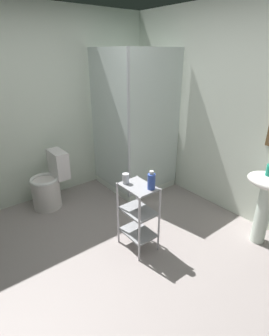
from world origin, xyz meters
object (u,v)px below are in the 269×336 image
object	(u,v)px
pedestal_sink	(267,195)
rinse_cup	(126,179)
storage_cart	(138,212)
toilet	(49,185)
shampoo_bottle_blue	(151,181)
shower_stall	(134,159)

from	to	relation	value
pedestal_sink	rinse_cup	xyz separation A→B (m)	(-0.88, -1.17, 0.21)
storage_cart	toilet	bearing A→B (deg)	-163.35
storage_cart	shampoo_bottle_blue	distance (m)	0.41
pedestal_sink	storage_cart	world-z (taller)	pedestal_sink
shampoo_bottle_blue	rinse_cup	size ratio (longest dim) A/B	1.79
shampoo_bottle_blue	storage_cart	bearing A→B (deg)	-153.43
storage_cart	shampoo_bottle_blue	xyz separation A→B (m)	(0.12, 0.06, 0.39)
pedestal_sink	shampoo_bottle_blue	xyz separation A→B (m)	(-0.63, -1.05, 0.24)
shower_stall	shampoo_bottle_blue	distance (m)	1.49
pedestal_sink	toilet	world-z (taller)	pedestal_sink
shower_stall	storage_cart	size ratio (longest dim) A/B	2.70
storage_cart	rinse_cup	distance (m)	0.38
toilet	rinse_cup	bearing A→B (deg)	15.60
shampoo_bottle_blue	toilet	bearing A→B (deg)	-162.50
rinse_cup	pedestal_sink	bearing A→B (deg)	53.10
toilet	rinse_cup	xyz separation A→B (m)	(1.26, 0.35, 0.48)
storage_cart	shampoo_bottle_blue	bearing A→B (deg)	26.57
shower_stall	shampoo_bottle_blue	size ratio (longest dim) A/B	10.73
shower_stall	rinse_cup	bearing A→B (deg)	-41.50
shower_stall	pedestal_sink	distance (m)	1.90
toilet	shampoo_bottle_blue	world-z (taller)	shampoo_bottle_blue
shower_stall	toilet	size ratio (longest dim) A/B	2.63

